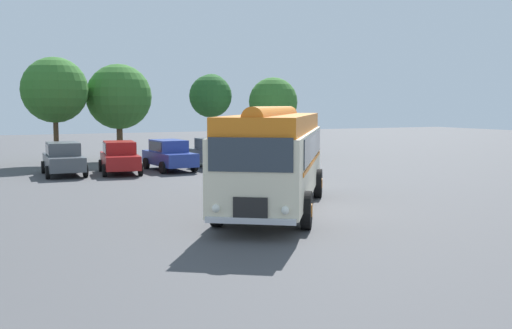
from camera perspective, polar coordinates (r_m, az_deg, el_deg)
The scene contains 11 objects.
ground_plane at distance 20.15m, azimuth 4.88°, elevation -4.43°, with size 120.00×120.00×0.00m, color #474749.
vintage_bus at distance 20.15m, azimuth 1.83°, elevation 1.02°, with size 7.72×9.70×3.49m.
car_near_left at distance 31.77m, azimuth -17.87°, elevation 0.54°, with size 2.05×4.25×1.66m.
car_mid_left at distance 31.83m, azimuth -12.85°, elevation 0.68°, with size 2.34×4.38×1.66m.
car_mid_right at distance 32.80m, azimuth -8.26°, elevation 0.91°, with size 2.17×4.30×1.66m.
car_far_right at distance 33.97m, azimuth -3.91°, elevation 1.12°, with size 2.19×4.31×1.66m.
box_van at distance 35.01m, azimuth 0.73°, elevation 2.11°, with size 2.67×5.90×2.50m.
tree_left_of_centre at distance 37.85m, azimuth -18.51°, elevation 6.61°, with size 3.92×3.92×6.40m.
tree_centre at distance 39.33m, azimuth -12.86°, elevation 6.32°, with size 4.14×4.14×6.15m.
tree_right_of_centre at distance 40.36m, azimuth -4.32°, elevation 6.67°, with size 2.85×2.85×5.63m.
tree_far_right at distance 40.97m, azimuth 1.57°, elevation 6.01°, with size 3.33×3.33×5.43m.
Camera 1 is at (-10.03, -17.12, 3.51)m, focal length 42.00 mm.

